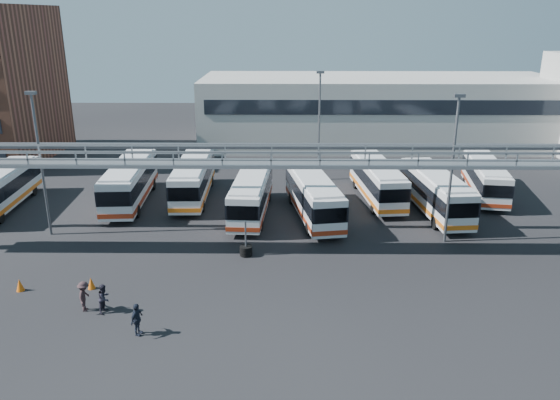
{
  "coord_description": "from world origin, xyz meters",
  "views": [
    {
      "loc": [
        0.89,
        -28.24,
        14.98
      ],
      "look_at": [
        0.53,
        6.0,
        3.35
      ],
      "focal_mm": 35.0,
      "sensor_mm": 36.0,
      "label": 1
    }
  ],
  "objects_px": {
    "pedestrian_c": "(84,296)",
    "bus_4": "(251,194)",
    "pedestrian_b": "(104,298)",
    "light_pole_back": "(319,120)",
    "cone_right": "(91,283)",
    "light_pole_left": "(40,157)",
    "light_pole_mid": "(453,162)",
    "bus_3": "(193,178)",
    "tire_stack": "(246,250)",
    "bus_7": "(435,191)",
    "cone_left": "(20,285)",
    "bus_8": "(485,177)",
    "bus_0": "(2,188)",
    "pedestrian_d": "(137,320)",
    "bus_6": "(377,180)",
    "bus_5": "(313,195)",
    "bus_2": "(130,181)"
  },
  "relations": [
    {
      "from": "pedestrian_c",
      "to": "bus_4",
      "type": "bearing_deg",
      "value": -31.45
    },
    {
      "from": "pedestrian_b",
      "to": "pedestrian_c",
      "type": "distance_m",
      "value": 1.11
    },
    {
      "from": "light_pole_back",
      "to": "cone_right",
      "type": "relative_size",
      "value": 14.75
    },
    {
      "from": "light_pole_left",
      "to": "light_pole_mid",
      "type": "relative_size",
      "value": 1.0
    },
    {
      "from": "pedestrian_b",
      "to": "light_pole_mid",
      "type": "bearing_deg",
      "value": -53.64
    },
    {
      "from": "bus_3",
      "to": "tire_stack",
      "type": "xyz_separation_m",
      "value": [
        5.3,
        -11.76,
        -1.44
      ]
    },
    {
      "from": "bus_7",
      "to": "pedestrian_b",
      "type": "height_order",
      "value": "bus_7"
    },
    {
      "from": "cone_left",
      "to": "bus_8",
      "type": "bearing_deg",
      "value": 28.6
    },
    {
      "from": "bus_0",
      "to": "cone_right",
      "type": "xyz_separation_m",
      "value": [
        11.7,
        -13.59,
        -1.44
      ]
    },
    {
      "from": "cone_right",
      "to": "pedestrian_d",
      "type": "bearing_deg",
      "value": -50.47
    },
    {
      "from": "light_pole_mid",
      "to": "bus_3",
      "type": "relative_size",
      "value": 0.93
    },
    {
      "from": "pedestrian_c",
      "to": "pedestrian_b",
      "type": "bearing_deg",
      "value": -99.71
    },
    {
      "from": "light_pole_left",
      "to": "bus_4",
      "type": "xyz_separation_m",
      "value": [
        14.22,
        4.21,
        -3.97
      ]
    },
    {
      "from": "bus_6",
      "to": "bus_3",
      "type": "bearing_deg",
      "value": 173.78
    },
    {
      "from": "bus_5",
      "to": "pedestrian_c",
      "type": "bearing_deg",
      "value": -141.7
    },
    {
      "from": "cone_left",
      "to": "tire_stack",
      "type": "relative_size",
      "value": 0.31
    },
    {
      "from": "bus_6",
      "to": "bus_2",
      "type": "bearing_deg",
      "value": 177.41
    },
    {
      "from": "light_pole_left",
      "to": "bus_8",
      "type": "xyz_separation_m",
      "value": [
        34.18,
        9.23,
        -4.03
      ]
    },
    {
      "from": "cone_left",
      "to": "pedestrian_d",
      "type": "bearing_deg",
      "value": -29.35
    },
    {
      "from": "bus_2",
      "to": "cone_left",
      "type": "height_order",
      "value": "bus_2"
    },
    {
      "from": "bus_8",
      "to": "pedestrian_c",
      "type": "xyz_separation_m",
      "value": [
        -27.95,
        -19.86,
        -0.85
      ]
    },
    {
      "from": "bus_5",
      "to": "cone_right",
      "type": "distance_m",
      "value": 17.89
    },
    {
      "from": "light_pole_left",
      "to": "bus_3",
      "type": "distance_m",
      "value": 12.83
    },
    {
      "from": "bus_2",
      "to": "bus_8",
      "type": "relative_size",
      "value": 1.12
    },
    {
      "from": "bus_2",
      "to": "cone_left",
      "type": "bearing_deg",
      "value": -101.74
    },
    {
      "from": "bus_0",
      "to": "bus_4",
      "type": "bearing_deg",
      "value": -7.22
    },
    {
      "from": "bus_7",
      "to": "pedestrian_d",
      "type": "relative_size",
      "value": 6.53
    },
    {
      "from": "light_pole_mid",
      "to": "pedestrian_d",
      "type": "relative_size",
      "value": 6.03
    },
    {
      "from": "bus_6",
      "to": "tire_stack",
      "type": "xyz_separation_m",
      "value": [
        -10.34,
        -11.54,
        -1.38
      ]
    },
    {
      "from": "bus_4",
      "to": "tire_stack",
      "type": "xyz_separation_m",
      "value": [
        0.09,
        -7.71,
        -1.36
      ]
    },
    {
      "from": "light_pole_back",
      "to": "bus_0",
      "type": "bearing_deg",
      "value": -161.73
    },
    {
      "from": "light_pole_mid",
      "to": "tire_stack",
      "type": "xyz_separation_m",
      "value": [
        -13.69,
        -2.5,
        -5.33
      ]
    },
    {
      "from": "pedestrian_b",
      "to": "tire_stack",
      "type": "bearing_deg",
      "value": -32.82
    },
    {
      "from": "bus_6",
      "to": "bus_8",
      "type": "height_order",
      "value": "bus_6"
    },
    {
      "from": "cone_left",
      "to": "light_pole_left",
      "type": "bearing_deg",
      "value": 101.42
    },
    {
      "from": "pedestrian_d",
      "to": "bus_7",
      "type": "bearing_deg",
      "value": -32.09
    },
    {
      "from": "bus_0",
      "to": "pedestrian_b",
      "type": "distance_m",
      "value": 20.97
    },
    {
      "from": "bus_6",
      "to": "bus_8",
      "type": "bearing_deg",
      "value": 1.73
    },
    {
      "from": "bus_3",
      "to": "cone_left",
      "type": "distance_m",
      "value": 18.31
    },
    {
      "from": "pedestrian_b",
      "to": "cone_right",
      "type": "relative_size",
      "value": 2.32
    },
    {
      "from": "bus_6",
      "to": "pedestrian_d",
      "type": "xyz_separation_m",
      "value": [
        -15.02,
        -20.96,
        -0.94
      ]
    },
    {
      "from": "bus_0",
      "to": "tire_stack",
      "type": "relative_size",
      "value": 4.55
    },
    {
      "from": "light_pole_left",
      "to": "pedestrian_c",
      "type": "bearing_deg",
      "value": -59.62
    },
    {
      "from": "bus_4",
      "to": "pedestrian_d",
      "type": "distance_m",
      "value": 17.77
    },
    {
      "from": "bus_8",
      "to": "light_pole_left",
      "type": "bearing_deg",
      "value": -156.47
    },
    {
      "from": "cone_left",
      "to": "cone_right",
      "type": "xyz_separation_m",
      "value": [
        4.0,
        0.3,
        -0.02
      ]
    },
    {
      "from": "light_pole_mid",
      "to": "pedestrian_d",
      "type": "height_order",
      "value": "light_pole_mid"
    },
    {
      "from": "pedestrian_c",
      "to": "cone_right",
      "type": "bearing_deg",
      "value": 8.85
    },
    {
      "from": "pedestrian_b",
      "to": "bus_2",
      "type": "bearing_deg",
      "value": 21.84
    },
    {
      "from": "bus_0",
      "to": "cone_right",
      "type": "distance_m",
      "value": 18.0
    }
  ]
}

